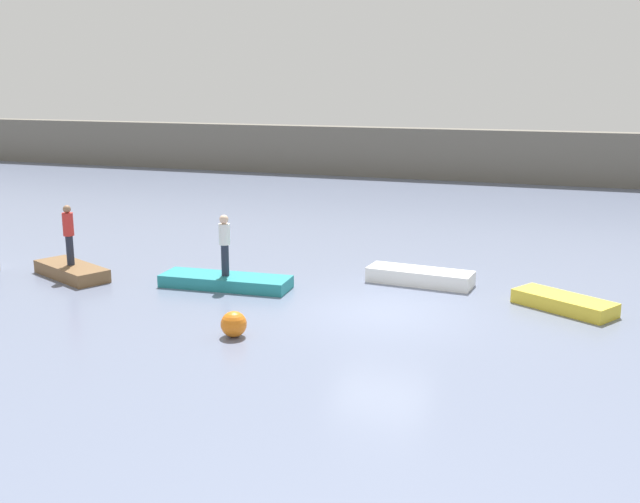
{
  "coord_description": "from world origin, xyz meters",
  "views": [
    {
      "loc": [
        4.67,
        -18.17,
        5.93
      ],
      "look_at": [
        -3.0,
        3.69,
        0.57
      ],
      "focal_mm": 42.49,
      "sensor_mm": 36.0,
      "label": 1
    }
  ],
  "objects_px": {
    "person_white_shirt": "(225,241)",
    "rowboat_brown": "(72,271)",
    "rowboat_yellow": "(564,303)",
    "person_red_shirt": "(69,232)",
    "rowboat_white": "(420,277)",
    "rowboat_teal": "(226,281)",
    "mooring_buoy": "(234,324)"
  },
  "relations": [
    {
      "from": "person_white_shirt",
      "to": "rowboat_teal",
      "type": "bearing_deg",
      "value": 90.0
    },
    {
      "from": "rowboat_white",
      "to": "person_red_shirt",
      "type": "height_order",
      "value": "person_red_shirt"
    },
    {
      "from": "rowboat_brown",
      "to": "rowboat_teal",
      "type": "bearing_deg",
      "value": 31.41
    },
    {
      "from": "person_red_shirt",
      "to": "mooring_buoy",
      "type": "height_order",
      "value": "person_red_shirt"
    },
    {
      "from": "rowboat_teal",
      "to": "rowboat_yellow",
      "type": "height_order",
      "value": "rowboat_yellow"
    },
    {
      "from": "rowboat_yellow",
      "to": "person_red_shirt",
      "type": "bearing_deg",
      "value": -143.54
    },
    {
      "from": "rowboat_brown",
      "to": "rowboat_teal",
      "type": "height_order",
      "value": "rowboat_brown"
    },
    {
      "from": "rowboat_teal",
      "to": "person_red_shirt",
      "type": "bearing_deg",
      "value": -177.1
    },
    {
      "from": "rowboat_teal",
      "to": "rowboat_yellow",
      "type": "xyz_separation_m",
      "value": [
        9.29,
        0.96,
        0.01
      ]
    },
    {
      "from": "rowboat_white",
      "to": "rowboat_yellow",
      "type": "distance_m",
      "value": 4.27
    },
    {
      "from": "person_white_shirt",
      "to": "person_red_shirt",
      "type": "xyz_separation_m",
      "value": [
        -4.9,
        -0.54,
        0.06
      ]
    },
    {
      "from": "rowboat_brown",
      "to": "person_white_shirt",
      "type": "height_order",
      "value": "person_white_shirt"
    },
    {
      "from": "rowboat_brown",
      "to": "person_white_shirt",
      "type": "relative_size",
      "value": 1.57
    },
    {
      "from": "mooring_buoy",
      "to": "rowboat_teal",
      "type": "bearing_deg",
      "value": 118.76
    },
    {
      "from": "rowboat_yellow",
      "to": "rowboat_brown",
      "type": "bearing_deg",
      "value": -143.54
    },
    {
      "from": "rowboat_teal",
      "to": "rowboat_white",
      "type": "height_order",
      "value": "rowboat_white"
    },
    {
      "from": "person_white_shirt",
      "to": "rowboat_white",
      "type": "bearing_deg",
      "value": 23.14
    },
    {
      "from": "rowboat_white",
      "to": "mooring_buoy",
      "type": "height_order",
      "value": "mooring_buoy"
    },
    {
      "from": "rowboat_teal",
      "to": "rowboat_yellow",
      "type": "distance_m",
      "value": 9.34
    },
    {
      "from": "rowboat_white",
      "to": "person_white_shirt",
      "type": "xyz_separation_m",
      "value": [
        -5.21,
        -2.23,
        1.14
      ]
    },
    {
      "from": "person_white_shirt",
      "to": "rowboat_brown",
      "type": "bearing_deg",
      "value": -173.66
    },
    {
      "from": "person_white_shirt",
      "to": "person_red_shirt",
      "type": "bearing_deg",
      "value": -173.66
    },
    {
      "from": "rowboat_brown",
      "to": "person_red_shirt",
      "type": "height_order",
      "value": "person_red_shirt"
    },
    {
      "from": "rowboat_yellow",
      "to": "person_red_shirt",
      "type": "xyz_separation_m",
      "value": [
        -14.19,
        -1.5,
        1.22
      ]
    },
    {
      "from": "rowboat_brown",
      "to": "rowboat_white",
      "type": "height_order",
      "value": "rowboat_white"
    },
    {
      "from": "rowboat_white",
      "to": "rowboat_yellow",
      "type": "height_order",
      "value": "rowboat_white"
    },
    {
      "from": "rowboat_brown",
      "to": "rowboat_yellow",
      "type": "distance_m",
      "value": 14.27
    },
    {
      "from": "rowboat_brown",
      "to": "mooring_buoy",
      "type": "relative_size",
      "value": 4.55
    },
    {
      "from": "person_red_shirt",
      "to": "rowboat_yellow",
      "type": "bearing_deg",
      "value": 6.04
    },
    {
      "from": "rowboat_yellow",
      "to": "person_red_shirt",
      "type": "distance_m",
      "value": 14.33
    },
    {
      "from": "rowboat_yellow",
      "to": "mooring_buoy",
      "type": "relative_size",
      "value": 4.29
    },
    {
      "from": "person_red_shirt",
      "to": "mooring_buoy",
      "type": "relative_size",
      "value": 2.98
    }
  ]
}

